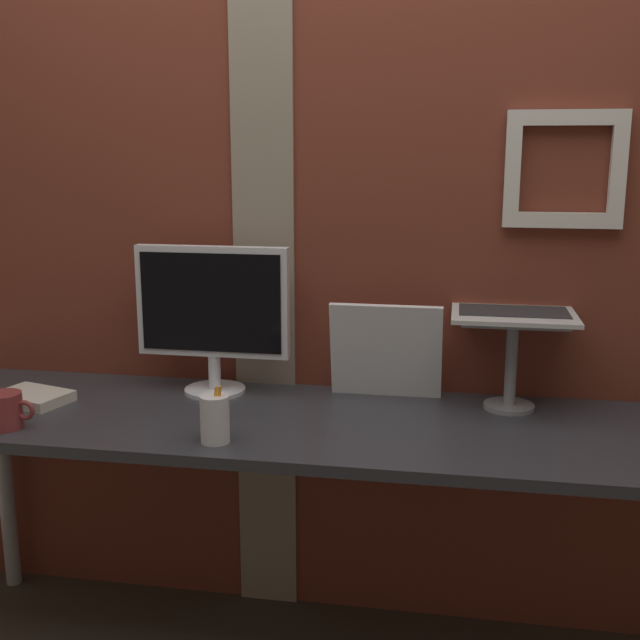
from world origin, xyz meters
name	(u,v)px	position (x,y,z in m)	size (l,w,h in m)	color
brick_wall_back	(334,234)	(0.00, 0.46, 1.20)	(3.16, 0.15, 2.39)	brown
desk	(313,443)	(0.00, 0.09, 0.67)	(2.29, 0.61, 0.74)	#333338
monitor	(212,309)	(-0.33, 0.28, 0.99)	(0.45, 0.18, 0.44)	white
laptop_stand	(512,348)	(0.52, 0.28, 0.91)	(0.28, 0.22, 0.26)	gray
laptop	(513,291)	(0.52, 0.36, 1.06)	(0.33, 0.33, 0.23)	silver
whiteboard_panel	(386,351)	(0.17, 0.31, 0.88)	(0.32, 0.02, 0.29)	white
pen_cup	(215,419)	(-0.20, -0.11, 0.80)	(0.07, 0.07, 0.14)	white
coffee_mug	(5,411)	(-0.77, -0.11, 0.79)	(0.13, 0.09, 0.09)	maroon
paper_clutter_stack	(33,397)	(-0.81, 0.09, 0.75)	(0.20, 0.14, 0.03)	silver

